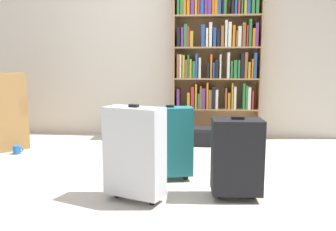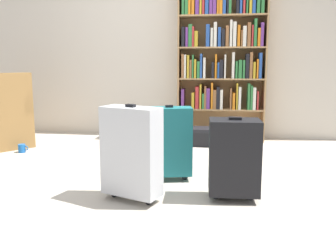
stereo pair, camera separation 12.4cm
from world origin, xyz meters
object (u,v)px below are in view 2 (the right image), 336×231
storage_box (208,136)px  suitcase_teal (169,141)px  suitcase_silver (131,151)px  suitcase_black (234,157)px  bookshelf (221,56)px  mug (22,148)px

storage_box → suitcase_teal: size_ratio=0.59×
suitcase_silver → suitcase_black: bearing=9.8°
suitcase_teal → suitcase_black: bearing=-34.3°
bookshelf → suitcase_silver: (-0.66, -2.22, -0.73)m
bookshelf → suitcase_silver: size_ratio=2.75×
suitcase_teal → storage_box: bearing=77.2°
mug → suitcase_teal: 1.95m
mug → suitcase_black: size_ratio=0.19×
suitcase_black → bookshelf: bearing=92.4°
storage_box → suitcase_black: suitcase_black is taller
suitcase_teal → bookshelf: bearing=75.4°
storage_box → suitcase_black: size_ratio=0.62×
mug → suitcase_black: suitcase_black is taller
suitcase_silver → mug: bearing=142.9°
suitcase_silver → suitcase_black: (0.75, 0.13, -0.05)m
suitcase_silver → bookshelf: bearing=73.4°
suitcase_silver → storage_box: bearing=74.3°
bookshelf → suitcase_silver: bearing=-106.6°
suitcase_black → suitcase_teal: bearing=145.7°
suitcase_silver → suitcase_black: 0.76m
bookshelf → suitcase_silver: bookshelf is taller
mug → storage_box: bearing=17.2°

